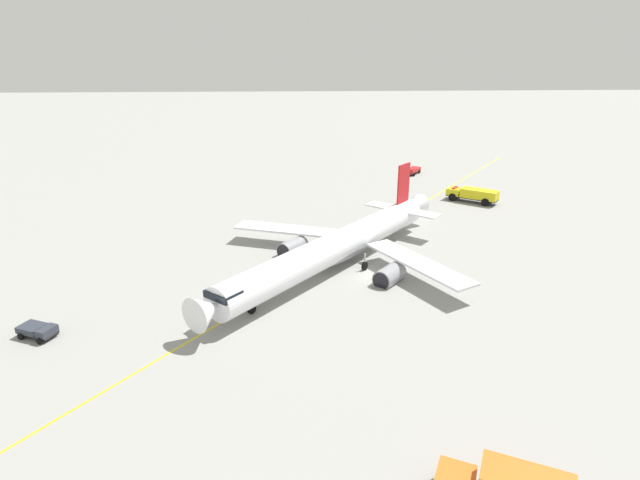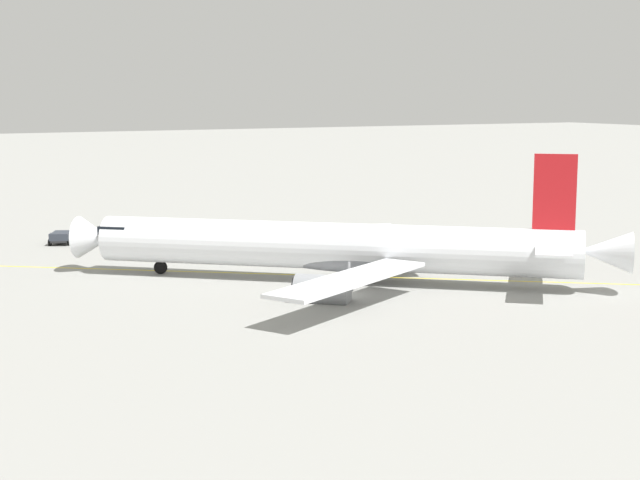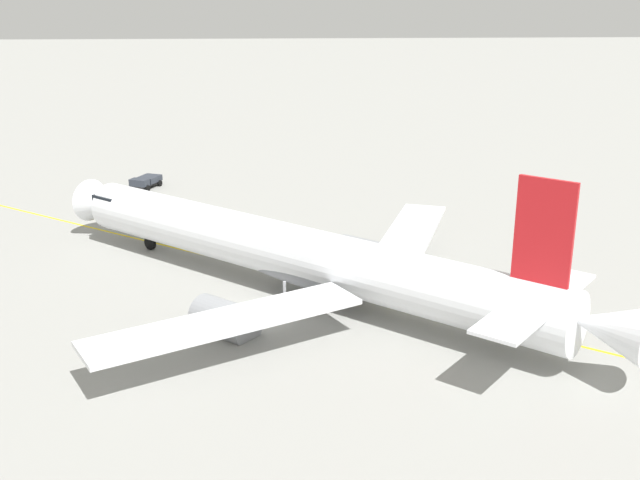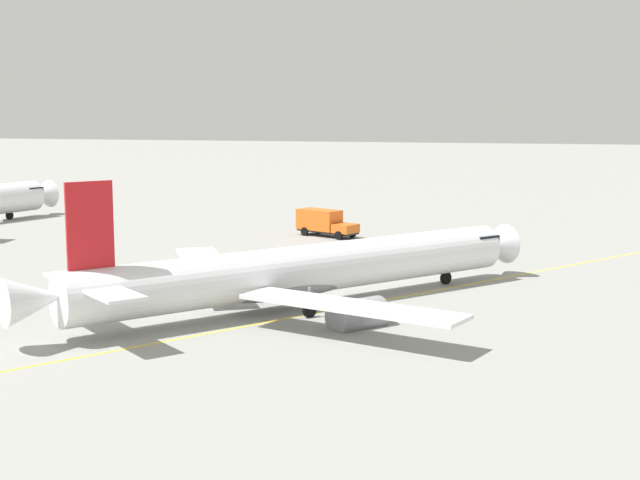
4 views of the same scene
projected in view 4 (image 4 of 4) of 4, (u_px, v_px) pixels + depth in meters
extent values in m
plane|color=gray|center=(262.00, 298.00, 73.41)|extent=(600.00, 600.00, 0.00)
cylinder|color=white|center=(306.00, 269.00, 69.94)|extent=(28.33, 31.98, 3.76)
cone|color=white|center=(494.00, 245.00, 81.90)|extent=(4.67, 4.61, 3.57)
cone|color=white|center=(35.00, 299.00, 57.77)|extent=(5.03, 5.12, 3.20)
cube|color=black|center=(477.00, 238.00, 80.50)|extent=(3.99, 3.91, 0.70)
ellipsoid|color=gray|center=(285.00, 285.00, 68.97)|extent=(11.74, 12.84, 2.07)
cube|color=red|center=(90.00, 225.00, 59.33)|extent=(2.27, 2.58, 5.75)
cube|color=white|center=(74.00, 278.00, 62.56)|extent=(5.53, 5.27, 0.20)
cube|color=white|center=(112.00, 294.00, 57.29)|extent=(5.53, 5.27, 0.20)
cube|color=white|center=(206.00, 264.00, 76.13)|extent=(10.59, 15.80, 0.28)
cube|color=white|center=(351.00, 306.00, 60.19)|extent=(16.30, 8.63, 0.28)
cylinder|color=gray|center=(247.00, 282.00, 75.84)|extent=(4.44, 4.60, 2.42)
cylinder|color=black|center=(267.00, 279.00, 77.02)|extent=(1.65, 1.46, 2.05)
cylinder|color=gray|center=(358.00, 316.00, 63.78)|extent=(4.44, 4.60, 2.42)
cylinder|color=black|center=(380.00, 312.00, 64.96)|extent=(1.65, 1.46, 2.05)
cylinder|color=#9EA0A5|center=(446.00, 268.00, 78.73)|extent=(0.20, 0.20, 1.69)
cylinder|color=black|center=(446.00, 278.00, 78.85)|extent=(0.95, 1.03, 1.10)
cylinder|color=#9EA0A5|center=(262.00, 285.00, 71.67)|extent=(0.20, 0.20, 1.69)
cylinder|color=black|center=(262.00, 295.00, 71.80)|extent=(0.95, 1.03, 1.10)
cylinder|color=#9EA0A5|center=(309.00, 299.00, 66.41)|extent=(0.20, 0.20, 1.69)
cylinder|color=black|center=(309.00, 310.00, 66.53)|extent=(0.95, 1.03, 1.10)
cone|color=white|center=(41.00, 195.00, 127.30)|extent=(4.61, 4.08, 3.86)
cube|color=black|center=(28.00, 189.00, 125.32)|extent=(4.04, 3.38, 0.70)
cylinder|color=#9EA0A5|center=(9.00, 209.00, 122.87)|extent=(0.20, 0.20, 1.66)
cylinder|color=black|center=(10.00, 215.00, 122.99)|extent=(0.64, 1.14, 1.10)
cube|color=#232326|center=(327.00, 231.00, 107.23)|extent=(7.88, 5.38, 0.20)
cube|color=orange|center=(345.00, 228.00, 105.43)|extent=(3.21, 3.31, 1.00)
cube|color=black|center=(353.00, 228.00, 104.74)|extent=(1.02, 1.95, 0.56)
cube|color=orange|center=(319.00, 220.00, 107.84)|extent=(5.80, 4.60, 2.40)
cylinder|color=black|center=(352.00, 233.00, 106.50)|extent=(1.02, 0.70, 1.00)
cylinder|color=black|center=(339.00, 236.00, 104.57)|extent=(1.02, 0.70, 1.00)
cylinder|color=black|center=(318.00, 229.00, 109.78)|extent=(1.02, 0.70, 1.00)
cylinder|color=black|center=(305.00, 232.00, 107.85)|extent=(1.02, 0.70, 1.00)
cube|color=yellow|center=(277.00, 320.00, 65.74)|extent=(95.94, 127.36, 0.01)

